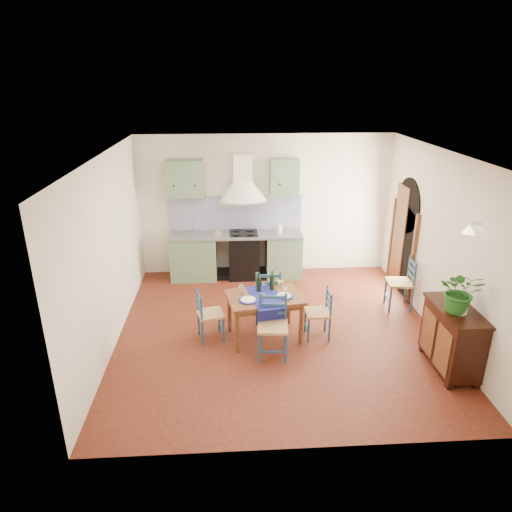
{
  "coord_description": "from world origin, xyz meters",
  "views": [
    {
      "loc": [
        -0.74,
        -6.34,
        3.8
      ],
      "look_at": [
        -0.32,
        0.3,
        1.18
      ],
      "focal_mm": 32.0,
      "sensor_mm": 36.0,
      "label": 1
    }
  ],
  "objects_px": {
    "sideboard": "(452,336)",
    "potted_plant": "(461,292)",
    "dining_table": "(265,301)",
    "chair_near": "(273,326)"
  },
  "relations": [
    {
      "from": "chair_near",
      "to": "potted_plant",
      "type": "height_order",
      "value": "potted_plant"
    },
    {
      "from": "potted_plant",
      "to": "dining_table",
      "type": "bearing_deg",
      "value": 156.39
    },
    {
      "from": "dining_table",
      "to": "potted_plant",
      "type": "distance_m",
      "value": 2.73
    },
    {
      "from": "sideboard",
      "to": "potted_plant",
      "type": "relative_size",
      "value": 1.78
    },
    {
      "from": "potted_plant",
      "to": "chair_near",
      "type": "bearing_deg",
      "value": 166.39
    },
    {
      "from": "chair_near",
      "to": "sideboard",
      "type": "distance_m",
      "value": 2.45
    },
    {
      "from": "dining_table",
      "to": "chair_near",
      "type": "bearing_deg",
      "value": -81.54
    },
    {
      "from": "dining_table",
      "to": "sideboard",
      "type": "height_order",
      "value": "dining_table"
    },
    {
      "from": "dining_table",
      "to": "sideboard",
      "type": "bearing_deg",
      "value": -21.59
    },
    {
      "from": "sideboard",
      "to": "potted_plant",
      "type": "height_order",
      "value": "potted_plant"
    }
  ]
}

